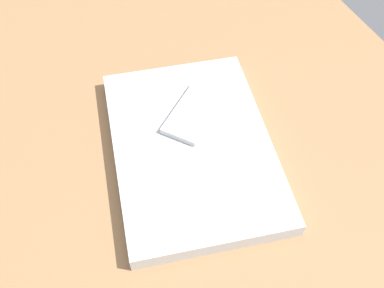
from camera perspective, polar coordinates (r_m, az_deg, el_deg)
name	(u,v)px	position (r cm, az deg, el deg)	size (l,w,h in cm)	color
desk_surface	(178,119)	(72.22, -1.81, 3.19)	(120.00, 80.00, 3.00)	olive
laptop_closed	(192,147)	(65.20, 0.00, -0.42)	(31.73, 21.88, 2.43)	#B7BABC
cell_phone_on_laptop	(194,113)	(67.07, 0.23, 3.91)	(11.05, 11.62, 1.07)	silver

